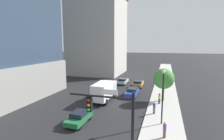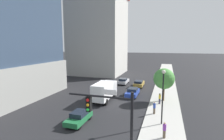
# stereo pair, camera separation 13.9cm
# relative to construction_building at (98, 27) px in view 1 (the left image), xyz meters

# --- Properties ---
(sidewalk) EXTENTS (4.57, 120.00, 0.15)m
(sidewalk) POSITION_rel_construction_building_xyz_m (21.16, -26.11, -14.87)
(sidewalk) COLOR #B2AFA8
(sidewalk) RESTS_ON ground
(construction_building) EXTENTS (21.63, 25.26, 34.89)m
(construction_building) POSITION_rel_construction_building_xyz_m (0.00, 0.00, 0.00)
(construction_building) COLOR #B2AFA8
(construction_building) RESTS_ON ground
(traffic_light_pole) EXTENTS (4.66, 0.48, 6.23)m
(traffic_light_pole) POSITION_rel_construction_building_xyz_m (17.90, -42.80, -10.54)
(traffic_light_pole) COLOR black
(traffic_light_pole) RESTS_ON sidewalk
(street_lamp) EXTENTS (0.44, 0.44, 6.39)m
(street_lamp) POSITION_rel_construction_building_xyz_m (20.99, -33.25, -10.66)
(street_lamp) COLOR black
(street_lamp) RESTS_ON sidewalk
(street_tree) EXTENTS (3.40, 3.40, 5.38)m
(street_tree) POSITION_rel_construction_building_xyz_m (20.95, -24.14, -11.13)
(street_tree) COLOR brown
(street_tree) RESTS_ON sidewalk
(car_blue) EXTENTS (1.94, 4.74, 1.45)m
(car_blue) POSITION_rel_construction_building_xyz_m (15.51, -22.58, -14.21)
(car_blue) COLOR #233D9E
(car_blue) RESTS_ON ground
(car_green) EXTENTS (1.84, 4.10, 1.43)m
(car_green) POSITION_rel_construction_building_xyz_m (11.52, -35.66, -14.22)
(car_green) COLOR #1E6638
(car_green) RESTS_ON ground
(car_gold) EXTENTS (1.92, 4.38, 1.47)m
(car_gold) POSITION_rel_construction_building_xyz_m (15.51, -15.11, -14.21)
(car_gold) COLOR #AD8938
(car_gold) RESTS_ON ground
(car_silver) EXTENTS (1.90, 4.40, 1.41)m
(car_silver) POSITION_rel_construction_building_xyz_m (11.52, -13.28, -14.24)
(car_silver) COLOR #B7B7BC
(car_silver) RESTS_ON ground
(box_truck) EXTENTS (2.29, 6.99, 3.16)m
(box_truck) POSITION_rel_construction_building_xyz_m (11.52, -26.56, -13.15)
(box_truck) COLOR silver
(box_truck) RESTS_ON ground
(pedestrian_yellow_shirt) EXTENTS (0.34, 0.34, 1.67)m
(pedestrian_yellow_shirt) POSITION_rel_construction_building_xyz_m (20.46, -25.96, -13.94)
(pedestrian_yellow_shirt) COLOR #38334C
(pedestrian_yellow_shirt) RESTS_ON sidewalk
(pedestrian_purple_shirt) EXTENTS (0.34, 0.34, 1.63)m
(pedestrian_purple_shirt) POSITION_rel_construction_building_xyz_m (21.35, -36.40, -13.96)
(pedestrian_purple_shirt) COLOR brown
(pedestrian_purple_shirt) RESTS_ON sidewalk
(pedestrian_blue_shirt) EXTENTS (0.34, 0.34, 1.64)m
(pedestrian_blue_shirt) POSITION_rel_construction_building_xyz_m (19.95, -30.37, -13.95)
(pedestrian_blue_shirt) COLOR brown
(pedestrian_blue_shirt) RESTS_ON sidewalk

